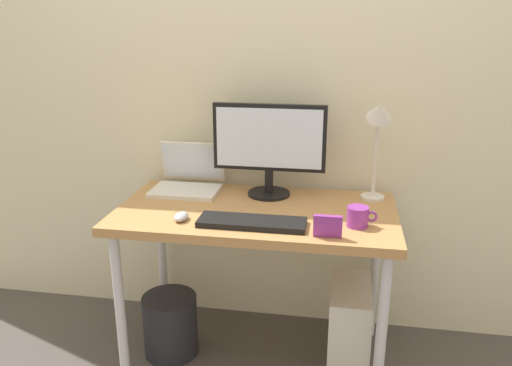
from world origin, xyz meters
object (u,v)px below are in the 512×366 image
desk (256,225)px  desk_lamp (378,127)px  mouse (181,216)px  computer_tower (349,328)px  keyboard (252,222)px  photo_frame (328,226)px  laptop (188,178)px  coffee_mug (358,217)px  monitor (269,144)px  wastebasket (170,325)px

desk → desk_lamp: desk_lamp is taller
mouse → computer_tower: (0.72, 0.16, -0.56)m
keyboard → photo_frame: size_ratio=4.00×
desk → desk_lamp: bearing=20.9°
desk_lamp → keyboard: (-0.50, -0.38, -0.33)m
desk → laptop: size_ratio=3.84×
computer_tower → coffee_mug: bearing=-87.2°
desk → photo_frame: size_ratio=11.16×
laptop → photo_frame: (0.70, -0.48, -0.01)m
photo_frame → computer_tower: (0.11, 0.24, -0.59)m
laptop → coffee_mug: bearing=-22.8°
monitor → desk_lamp: 0.50m
desk → wastebasket: desk is taller
mouse → laptop: bearing=102.6°
mouse → coffee_mug: coffee_mug is taller
photo_frame → keyboard: bearing=166.3°
keyboard → wastebasket: (-0.43, 0.14, -0.62)m
monitor → coffee_mug: monitor is taller
monitor → mouse: (-0.31, -0.38, -0.23)m
keyboard → coffee_mug: coffee_mug is taller
desk → monitor: 0.38m
desk → keyboard: size_ratio=2.79×
monitor → desk: bearing=-98.3°
desk → keyboard: keyboard is taller
desk_lamp → computer_tower: (-0.08, -0.22, -0.89)m
monitor → mouse: 0.55m
desk → computer_tower: (0.43, -0.02, -0.47)m
desk → photo_frame: photo_frame is taller
monitor → photo_frame: 0.58m
photo_frame → wastebasket: 1.01m
mouse → photo_frame: (0.61, -0.08, 0.03)m
monitor → laptop: 0.45m
laptop → mouse: 0.41m
laptop → coffee_mug: size_ratio=2.61×
photo_frame → monitor: bearing=122.7°
laptop → desk_lamp: desk_lamp is taller
desk → mouse: bearing=-146.8°
monitor → computer_tower: monitor is taller
keyboard → mouse: 0.30m
monitor → coffee_mug: size_ratio=4.28×
desk → keyboard: 0.21m
monitor → desk_lamp: desk_lamp is taller
desk_lamp → laptop: bearing=178.8°
mouse → wastebasket: mouse is taller
desk_lamp → keyboard: 0.71m
computer_tower → wastebasket: computer_tower is taller
photo_frame → computer_tower: size_ratio=0.26×
keyboard → monitor: bearing=88.1°
laptop → computer_tower: (0.81, -0.24, -0.60)m
desk → monitor: size_ratio=2.34×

